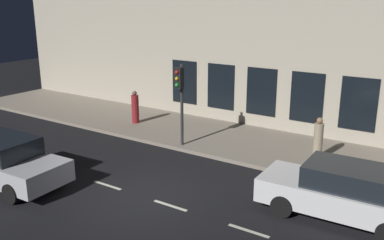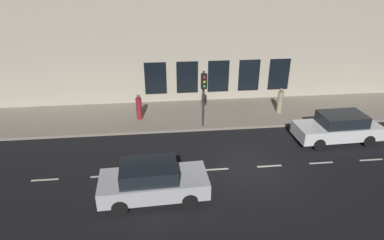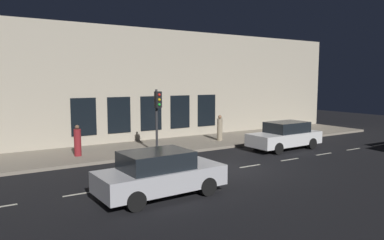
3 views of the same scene
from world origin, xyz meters
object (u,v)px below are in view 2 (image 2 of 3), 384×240
(parked_car_0, at_px, (153,181))
(pedestrian_0, at_px, (139,108))
(pedestrian_1, at_px, (280,101))
(parked_car_2, at_px, (338,127))
(traffic_light, at_px, (204,89))

(parked_car_0, distance_m, pedestrian_0, 7.55)
(parked_car_0, distance_m, pedestrian_1, 11.08)
(pedestrian_0, bearing_deg, parked_car_2, -178.52)
(parked_car_0, distance_m, parked_car_2, 10.69)
(pedestrian_0, distance_m, pedestrian_1, 8.92)
(parked_car_2, relative_size, pedestrian_0, 2.88)
(parked_car_0, xyz_separation_m, parked_car_2, (3.81, -9.99, -0.00))
(parked_car_0, relative_size, parked_car_2, 0.98)
(parked_car_2, relative_size, pedestrian_1, 2.81)
(pedestrian_1, bearing_deg, parked_car_2, -47.70)
(traffic_light, height_order, parked_car_2, traffic_light)
(parked_car_2, bearing_deg, parked_car_0, 109.11)
(parked_car_0, xyz_separation_m, pedestrian_0, (7.51, 0.83, 0.08))
(parked_car_2, xyz_separation_m, pedestrian_0, (3.69, 10.81, 0.09))
(parked_car_2, bearing_deg, traffic_light, 71.25)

